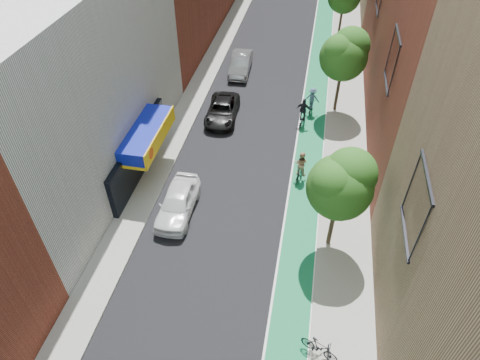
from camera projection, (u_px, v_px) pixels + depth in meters
The scene contains 13 objects.
bike_lane at pixel (316, 96), 36.01m from camera, with size 2.00×68.00×0.01m, color #147349.
sidewalk_left at pixel (201, 84), 37.36m from camera, with size 2.00×68.00×0.15m, color gray.
sidewalk_right at pixel (346, 98), 35.62m from camera, with size 3.00×68.00×0.15m, color gray.
building_left_white at pixel (61, 86), 25.33m from camera, with size 8.00×20.00×12.00m, color silver.
tree_near at pixel (342, 183), 21.01m from camera, with size 3.40×3.36×6.42m.
tree_mid at pixel (345, 53), 31.06m from camera, with size 3.55×3.53×6.74m.
parked_car_white at pixel (178, 202), 25.45m from camera, with size 1.91×4.76×1.62m, color white.
parked_car_black at pixel (222, 110), 33.10m from camera, with size 2.27×4.93×1.37m, color black.
parked_car_silver at pixel (241, 64), 38.59m from camera, with size 1.69×4.84×1.59m, color gray.
cyclist_lane_near at pixel (300, 168), 27.67m from camera, with size 0.98×1.76×2.11m.
cyclist_lane_mid at pixel (303, 115), 32.29m from camera, with size 1.16×1.74×2.22m.
cyclist_lane_far at pixel (312, 101), 33.55m from camera, with size 1.21×1.72×2.11m.
parked_bike_mid at pixel (319, 348), 18.87m from camera, with size 0.51×1.81×1.09m, color black.
Camera 1 is at (3.64, -6.14, 18.85)m, focal length 32.00 mm.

